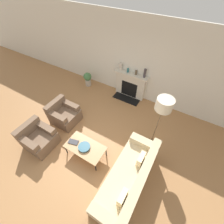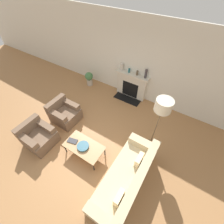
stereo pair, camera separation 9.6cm
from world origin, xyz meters
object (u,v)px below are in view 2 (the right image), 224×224
at_px(book, 72,141).
at_px(mantel_vase_left, 122,67).
at_px(mantel_vase_center_right, 137,73).
at_px(mantel_vase_right, 146,74).
at_px(armchair_far, 64,113).
at_px(coffee_table, 84,147).
at_px(floor_lamp, 163,109).
at_px(fireplace, 131,86).
at_px(couch, 127,179).
at_px(armchair_near, 38,136).
at_px(potted_plant, 89,78).
at_px(bowl, 83,146).
at_px(mantel_vase_center_left, 129,70).

distance_m(book, mantel_vase_left, 3.14).
bearing_deg(mantel_vase_center_right, mantel_vase_right, 0.00).
bearing_deg(armchair_far, book, -124.13).
relative_size(book, mantel_vase_center_right, 1.87).
relative_size(coffee_table, book, 3.55).
xyz_separation_m(armchair_far, mantel_vase_center_right, (1.48, 2.35, 0.81)).
xyz_separation_m(floor_lamp, mantel_vase_center_right, (-1.41, 1.72, -0.46)).
height_order(fireplace, floor_lamp, floor_lamp).
relative_size(fireplace, couch, 0.60).
bearing_deg(floor_lamp, book, -144.25).
relative_size(armchair_near, potted_plant, 1.38).
bearing_deg(armchair_far, bowl, -115.93).
height_order(couch, coffee_table, couch).
height_order(couch, mantel_vase_left, mantel_vase_left).
xyz_separation_m(fireplace, potted_plant, (-1.84, -0.31, -0.15)).
relative_size(coffee_table, mantel_vase_center_left, 7.15).
distance_m(book, potted_plant, 3.14).
bearing_deg(mantel_vase_center_right, coffee_table, -91.40).
height_order(couch, mantel_vase_center_right, mantel_vase_center_right).
relative_size(mantel_vase_center_right, potted_plant, 0.27).
distance_m(fireplace, armchair_far, 2.69).
distance_m(mantel_vase_center_right, mantel_vase_right, 0.33).
xyz_separation_m(book, mantel_vase_center_left, (0.12, 3.05, 0.68)).
relative_size(bowl, mantel_vase_center_right, 1.98).
xyz_separation_m(bowl, mantel_vase_left, (-0.56, 3.03, 0.71)).
xyz_separation_m(couch, armchair_far, (-2.80, 0.76, -0.00)).
distance_m(fireplace, mantel_vase_left, 0.80).
distance_m(armchair_far, mantel_vase_right, 3.09).
relative_size(mantel_vase_center_left, mantel_vase_right, 0.48).
distance_m(fireplace, couch, 3.44).
relative_size(mantel_vase_left, mantel_vase_center_left, 1.64).
bearing_deg(book, bowl, -11.43).
height_order(fireplace, armchair_near, fireplace).
bearing_deg(mantel_vase_center_left, bowl, -85.36).
relative_size(armchair_near, bowl, 2.54).
relative_size(book, mantel_vase_center_left, 2.01).
height_order(couch, mantel_vase_center_left, mantel_vase_center_left).
bearing_deg(coffee_table, mantel_vase_left, 100.48).
bearing_deg(mantel_vase_center_right, floor_lamp, -50.62).
distance_m(coffee_table, mantel_vase_center_right, 3.09).
xyz_separation_m(fireplace, mantel_vase_left, (-0.47, 0.02, 0.65)).
xyz_separation_m(bowl, potted_plant, (-1.93, 2.71, -0.10)).
height_order(fireplace, coffee_table, fireplace).
distance_m(coffee_table, book, 0.37).
xyz_separation_m(fireplace, armchair_near, (-1.32, -3.42, -0.20)).
relative_size(armchair_far, book, 2.69).
distance_m(fireplace, coffee_table, 2.99).
distance_m(couch, mantel_vase_center_right, 3.47).
xyz_separation_m(armchair_near, armchair_far, (0.00, 1.09, 0.00)).
bearing_deg(mantel_vase_right, armchair_far, -127.45).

